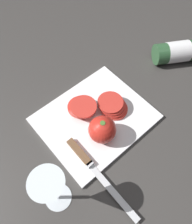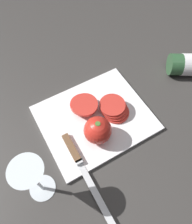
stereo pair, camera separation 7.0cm
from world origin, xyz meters
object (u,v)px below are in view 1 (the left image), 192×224
Objects in this scene: wine_glass at (51,188)px; whole_tomato at (102,130)px; knife at (86,160)px; tomato_slice_stack_near at (113,106)px; wine_bottle at (183,51)px; tomato_slice_stack_far at (82,107)px.

wine_glass is 0.23m from whole_tomato.
tomato_slice_stack_near is (-0.18, -0.08, 0.01)m from knife.
whole_tomato is 0.29× the size of knife.
whole_tomato is 0.10m from knife.
whole_tomato reaches higher than wine_bottle.
tomato_slice_stack_far is at bearing -142.95° from wine_glass.
whole_tomato is at bearing -165.14° from wine_glass.
whole_tomato is at bearing 83.87° from tomato_slice_stack_far.
tomato_slice_stack_far is at bearing -8.19° from wine_bottle.
wine_bottle is 2.93× the size of tomato_slice_stack_near.
knife is (0.09, 0.03, -0.04)m from whole_tomato.
knife is 2.86× the size of tomato_slice_stack_near.
wine_bottle is at bearing -174.03° from whole_tomato.
whole_tomato is at bearing 28.72° from tomato_slice_stack_near.
wine_bottle is at bearing 171.81° from tomato_slice_stack_far.
knife is at bearing 18.00° from whole_tomato.
wine_bottle is 2.74× the size of tomato_slice_stack_far.
wine_bottle is 1.69× the size of wine_glass.
wine_bottle is 3.53× the size of whole_tomato.
wine_glass reaches higher than tomato_slice_stack_near.
knife is at bearing 7.99° from wine_bottle.
tomato_slice_stack_far is at bearing -96.13° from whole_tomato.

